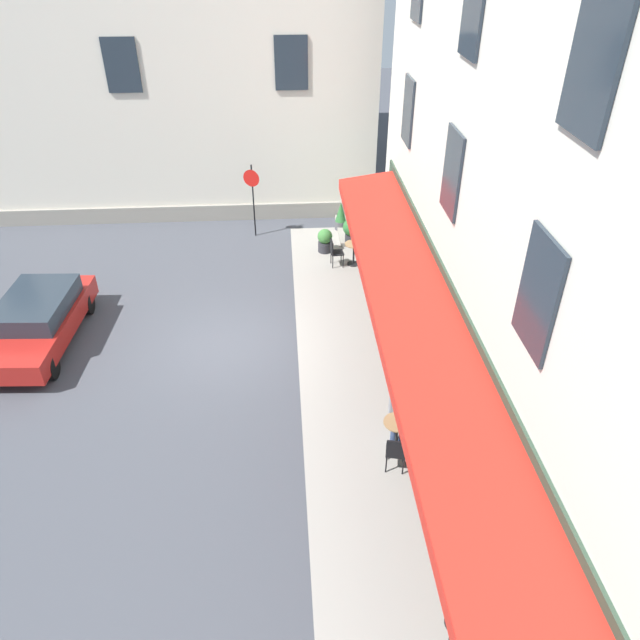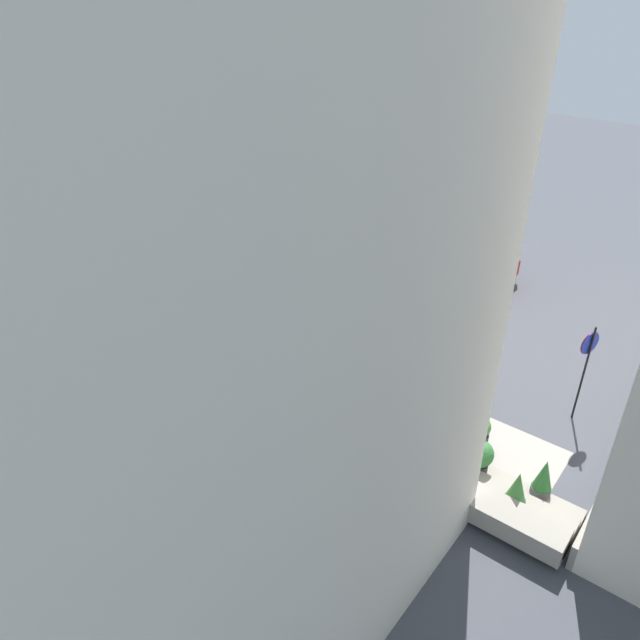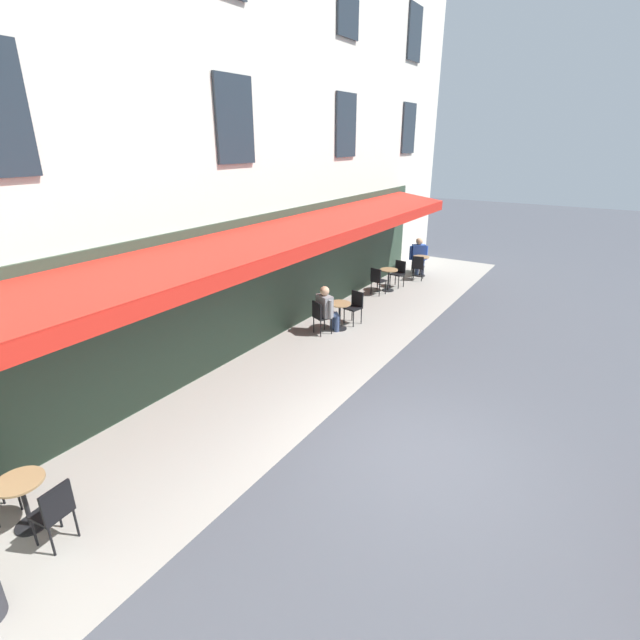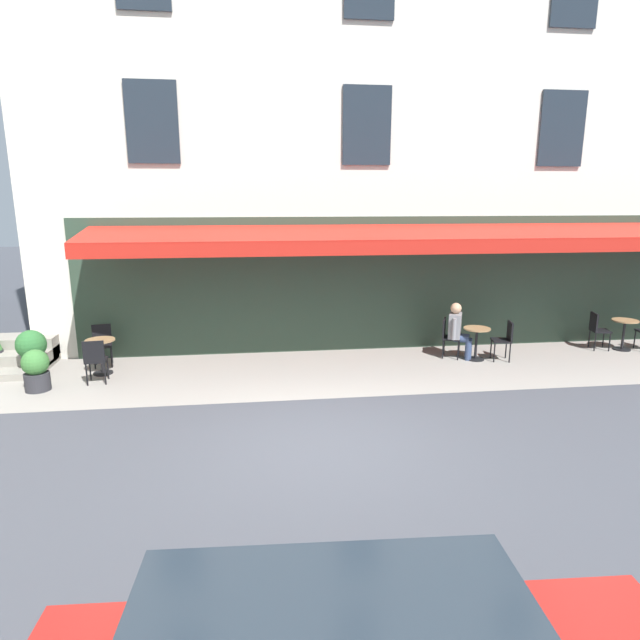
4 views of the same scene
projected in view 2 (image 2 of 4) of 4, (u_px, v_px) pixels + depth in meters
The scene contains 23 objects.
ground_plane at pixel (366, 325), 18.68m from camera, with size 70.00×70.00×0.00m, color #42444C.
sidewalk_cafe_terrace at pixel (213, 336), 18.10m from camera, with size 20.50×3.20×0.01m, color gray.
back_alley_steps at pixel (510, 512), 11.92m from camera, with size 2.40×1.75×0.60m.
cafe_table_near_entrance at pixel (99, 286), 19.88m from camera, with size 0.60×0.60×0.75m.
cafe_chair_black_near_door at pixel (90, 278), 20.25m from camera, with size 0.46×0.46×0.91m.
cafe_chair_black_corner_left at pixel (107, 291), 19.44m from camera, with size 0.47×0.47×0.91m.
cafe_table_mid_terrace at pixel (184, 319), 18.03m from camera, with size 0.60×0.60×0.75m.
cafe_chair_black_facing_street at pixel (174, 309), 18.42m from camera, with size 0.48×0.48×0.91m.
cafe_chair_black_by_window at pixel (190, 327), 17.52m from camera, with size 0.53×0.53×0.91m.
cafe_table_streetside at pixel (67, 265), 21.30m from camera, with size 0.60×0.60×0.75m.
cafe_chair_black_under_awning at pixel (79, 267), 21.03m from camera, with size 0.47×0.47×0.91m.
cafe_chair_black_kerbside at pixel (49, 263), 21.32m from camera, with size 0.55×0.55×0.91m.
cafe_table_far_end at pixel (423, 431), 13.64m from camera, with size 0.60×0.60×0.75m.
cafe_chair_black_back_row at pixel (435, 414), 14.07m from camera, with size 0.44×0.44×0.91m.
cafe_chair_black_corner_right at pixel (415, 447), 13.12m from camera, with size 0.48×0.48×0.91m.
seated_patron_in_grey at pixel (188, 319), 17.61m from camera, with size 0.63×0.61×1.30m.
seated_companion_in_blue at pixel (54, 259), 21.21m from camera, with size 0.68×0.66×1.35m.
no_parking_sign at pixel (587, 356), 13.94m from camera, with size 0.25×0.55×2.60m.
potted_plant_entrance_right at pixel (543, 480), 12.31m from camera, with size 0.42×0.42×1.04m.
potted_plant_by_steps at pixel (479, 458), 12.82m from camera, with size 0.60×0.60×0.97m.
potted_plant_entrance_left at pixel (479, 431), 13.75m from camera, with size 0.50×0.50×0.81m.
potted_plant_under_sign at pixel (516, 495), 11.91m from camera, with size 0.44×0.44×1.13m.
parked_car_red at pixel (454, 255), 21.48m from camera, with size 4.39×2.02×1.33m.
Camera 2 is at (8.78, -13.49, 9.58)m, focal length 33.65 mm.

